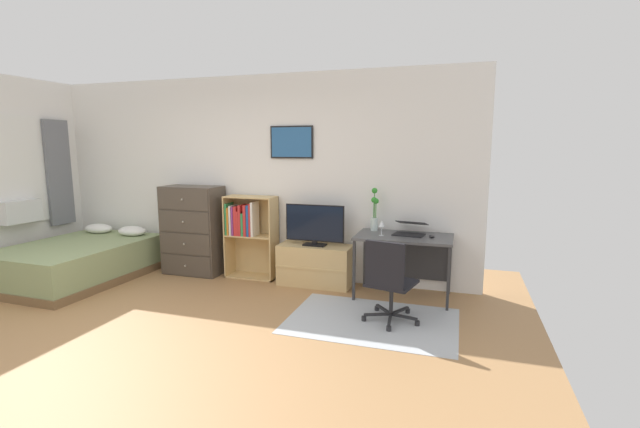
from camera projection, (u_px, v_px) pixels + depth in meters
name	position (u px, v px, depth m)	size (l,w,h in m)	color
ground_plane	(131.00, 346.00, 3.90)	(7.20, 7.20, 0.00)	#A87A4C
wall_back_with_posters	(251.00, 177.00, 5.97)	(6.12, 0.09, 2.70)	white
area_rug	(372.00, 320.00, 4.45)	(1.70, 1.20, 0.01)	#B2B7BC
bed	(78.00, 261.00, 5.83)	(1.44, 1.93, 0.62)	brown
dresser	(193.00, 230.00, 6.07)	(0.81, 0.46, 1.23)	#4C4238
bookshelf	(247.00, 229.00, 5.87)	(0.69, 0.30, 1.11)	tan
tv_stand	(315.00, 265.00, 5.59)	(0.93, 0.41, 0.52)	tan
television	(315.00, 225.00, 5.49)	(0.77, 0.16, 0.52)	black
desk	(404.00, 245.00, 5.15)	(1.10, 0.65, 0.74)	#4C4C4F
office_chair	(388.00, 279.00, 4.33)	(0.58, 0.57, 0.86)	#232326
laptop	(410.00, 229.00, 5.14)	(0.40, 0.42, 0.16)	black
computer_mouse	(432.00, 236.00, 4.95)	(0.06, 0.10, 0.03)	#262628
bamboo_vase	(374.00, 212.00, 5.34)	(0.10, 0.09, 0.53)	silver
wine_glass	(382.00, 224.00, 5.04)	(0.07, 0.07, 0.18)	silver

